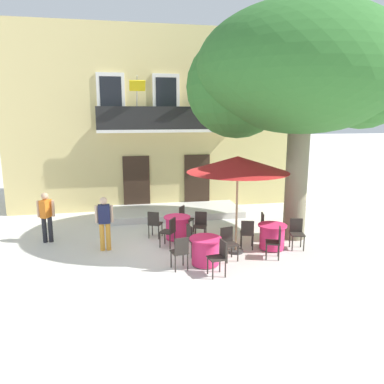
% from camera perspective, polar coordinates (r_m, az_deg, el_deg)
% --- Properties ---
extents(ground_plane, '(120.00, 120.00, 0.00)m').
position_cam_1_polar(ground_plane, '(11.40, -2.78, -8.72)').
color(ground_plane, silver).
extents(building_facade, '(13.00, 5.09, 7.50)m').
position_cam_1_polar(building_facade, '(17.67, -4.79, 10.98)').
color(building_facade, '#DBC67F').
rests_on(building_facade, ground).
extents(entrance_step_platform, '(5.61, 2.18, 0.25)m').
position_cam_1_polar(entrance_step_platform, '(15.12, -3.23, -3.03)').
color(entrance_step_platform, silver).
rests_on(entrance_step_platform, ground).
extents(plane_tree, '(6.66, 5.85, 7.29)m').
position_cam_1_polar(plane_tree, '(12.28, 16.01, 16.97)').
color(plane_tree, '#7F755B').
rests_on(plane_tree, ground).
extents(cafe_table_near_tree, '(0.86, 0.86, 0.76)m').
position_cam_1_polar(cafe_table_near_tree, '(12.15, -2.28, -5.45)').
color(cafe_table_near_tree, '#E52D66').
rests_on(cafe_table_near_tree, ground).
extents(cafe_chair_near_tree_0, '(0.56, 0.56, 0.91)m').
position_cam_1_polar(cafe_chair_near_tree_0, '(12.80, -1.15, -3.91)').
color(cafe_chair_near_tree_0, '#2D2823').
rests_on(cafe_chair_near_tree_0, ground).
extents(cafe_chair_near_tree_1, '(0.53, 0.53, 0.91)m').
position_cam_1_polar(cafe_chair_near_tree_1, '(12.27, -5.76, -4.67)').
color(cafe_chair_near_tree_1, '#2D2823').
rests_on(cafe_chair_near_tree_1, ground).
extents(cafe_chair_near_tree_2, '(0.55, 0.55, 0.91)m').
position_cam_1_polar(cafe_chair_near_tree_2, '(11.43, -3.47, -5.87)').
color(cafe_chair_near_tree_2, '#2D2823').
rests_on(cafe_chair_near_tree_2, ground).
extents(cafe_chair_near_tree_3, '(0.52, 0.52, 0.91)m').
position_cam_1_polar(cafe_chair_near_tree_3, '(12.05, 1.29, -4.92)').
color(cafe_chair_near_tree_3, '#2D2823').
rests_on(cafe_chair_near_tree_3, ground).
extents(cafe_table_middle, '(0.86, 0.86, 0.76)m').
position_cam_1_polar(cafe_table_middle, '(11.54, 12.15, -6.68)').
color(cafe_table_middle, '#E52D66').
rests_on(cafe_table_middle, ground).
extents(cafe_chair_middle_0, '(0.52, 0.52, 0.91)m').
position_cam_1_polar(cafe_chair_middle_0, '(10.79, 12.69, -7.25)').
color(cafe_chair_middle_0, '#2D2823').
rests_on(cafe_chair_middle_0, ground).
extents(cafe_chair_middle_1, '(0.48, 0.48, 0.91)m').
position_cam_1_polar(cafe_chair_middle_1, '(11.73, 15.74, -5.85)').
color(cafe_chair_middle_1, '#2D2823').
rests_on(cafe_chair_middle_1, ground).
extents(cafe_chair_middle_2, '(0.48, 0.48, 0.91)m').
position_cam_1_polar(cafe_chair_middle_2, '(12.19, 11.19, -4.95)').
color(cafe_chair_middle_2, '#2D2823').
rests_on(cafe_chair_middle_2, ground).
extents(cafe_chair_middle_3, '(0.50, 0.50, 0.91)m').
position_cam_1_polar(cafe_chair_middle_3, '(11.36, 8.44, -6.10)').
color(cafe_chair_middle_3, '#2D2823').
rests_on(cafe_chair_middle_3, ground).
extents(cafe_table_front, '(0.86, 0.86, 0.76)m').
position_cam_1_polar(cafe_table_front, '(10.16, 2.06, -9.00)').
color(cafe_table_front, '#E52D66').
rests_on(cafe_table_front, ground).
extents(cafe_chair_front_0, '(0.47, 0.47, 0.91)m').
position_cam_1_polar(cafe_chair_front_0, '(9.78, -1.82, -8.98)').
color(cafe_chair_front_0, '#2D2823').
rests_on(cafe_chair_front_0, ground).
extents(cafe_chair_front_1, '(0.46, 0.46, 0.91)m').
position_cam_1_polar(cafe_chair_front_1, '(9.49, 4.21, -9.67)').
color(cafe_chair_front_1, '#2D2823').
rests_on(cafe_chair_front_1, ground).
extents(cafe_chair_front_2, '(0.48, 0.48, 0.91)m').
position_cam_1_polar(cafe_chair_front_2, '(10.50, 5.59, -7.53)').
color(cafe_chair_front_2, '#2D2823').
rests_on(cafe_chair_front_2, ground).
extents(cafe_chair_front_3, '(0.46, 0.46, 0.91)m').
position_cam_1_polar(cafe_chair_front_3, '(10.74, 0.12, -7.04)').
color(cafe_chair_front_3, '#2D2823').
rests_on(cafe_chair_front_3, ground).
extents(cafe_umbrella, '(2.90, 2.90, 2.85)m').
position_cam_1_polar(cafe_umbrella, '(10.57, 7.03, 4.18)').
color(cafe_umbrella, '#997A56').
rests_on(cafe_umbrella, ground).
extents(pedestrian_near_entrance, '(0.53, 0.22, 1.63)m').
position_cam_1_polar(pedestrian_near_entrance, '(11.32, -13.26, -4.28)').
color(pedestrian_near_entrance, gold).
rests_on(pedestrian_near_entrance, ground).
extents(pedestrian_mid_plaza, '(0.53, 0.40, 1.61)m').
position_cam_1_polar(pedestrian_mid_plaza, '(12.59, -21.42, -3.23)').
color(pedestrian_mid_plaza, '#232328').
rests_on(pedestrian_mid_plaza, ground).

